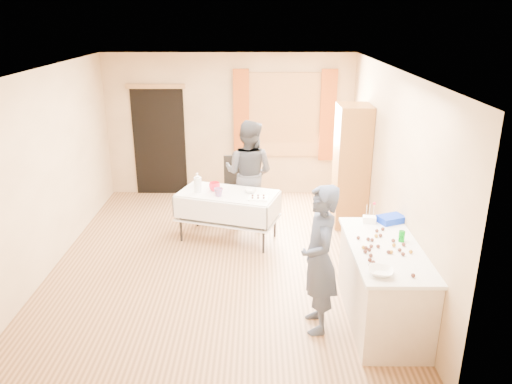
{
  "coord_description": "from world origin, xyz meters",
  "views": [
    {
      "loc": [
        0.51,
        -6.24,
        3.26
      ],
      "look_at": [
        0.49,
        0.0,
        1.0
      ],
      "focal_mm": 35.0,
      "sensor_mm": 36.0,
      "label": 1
    }
  ],
  "objects_px": {
    "chair": "(238,197)",
    "woman": "(249,173)",
    "party_table": "(228,212)",
    "counter": "(383,285)",
    "girl": "(319,260)",
    "cabinet": "(351,166)"
  },
  "relations": [
    {
      "from": "chair",
      "to": "woman",
      "type": "bearing_deg",
      "value": -78.45
    },
    {
      "from": "chair",
      "to": "party_table",
      "type": "bearing_deg",
      "value": -108.72
    },
    {
      "from": "counter",
      "to": "party_table",
      "type": "distance_m",
      "value": 2.8
    },
    {
      "from": "chair",
      "to": "woman",
      "type": "relative_size",
      "value": 0.58
    },
    {
      "from": "party_table",
      "to": "girl",
      "type": "height_order",
      "value": "girl"
    },
    {
      "from": "girl",
      "to": "counter",
      "type": "bearing_deg",
      "value": 95.5
    },
    {
      "from": "party_table",
      "to": "chair",
      "type": "xyz_separation_m",
      "value": [
        0.11,
        1.05,
        -0.15
      ]
    },
    {
      "from": "party_table",
      "to": "woman",
      "type": "height_order",
      "value": "woman"
    },
    {
      "from": "cabinet",
      "to": "chair",
      "type": "bearing_deg",
      "value": 165.97
    },
    {
      "from": "woman",
      "to": "chair",
      "type": "bearing_deg",
      "value": -44.17
    },
    {
      "from": "girl",
      "to": "woman",
      "type": "bearing_deg",
      "value": -168.54
    },
    {
      "from": "cabinet",
      "to": "woman",
      "type": "bearing_deg",
      "value": 179.26
    },
    {
      "from": "counter",
      "to": "chair",
      "type": "relative_size",
      "value": 1.65
    },
    {
      "from": "counter",
      "to": "party_table",
      "type": "bearing_deg",
      "value": 130.44
    },
    {
      "from": "cabinet",
      "to": "chair",
      "type": "distance_m",
      "value": 1.99
    },
    {
      "from": "cabinet",
      "to": "girl",
      "type": "bearing_deg",
      "value": -106.19
    },
    {
      "from": "woman",
      "to": "counter",
      "type": "bearing_deg",
      "value": 140.05
    },
    {
      "from": "party_table",
      "to": "woman",
      "type": "distance_m",
      "value": 0.8
    },
    {
      "from": "girl",
      "to": "woman",
      "type": "xyz_separation_m",
      "value": [
        -0.79,
        2.87,
        0.03
      ]
    },
    {
      "from": "party_table",
      "to": "girl",
      "type": "bearing_deg",
      "value": -46.37
    },
    {
      "from": "counter",
      "to": "girl",
      "type": "height_order",
      "value": "girl"
    },
    {
      "from": "counter",
      "to": "woman",
      "type": "xyz_separation_m",
      "value": [
        -1.51,
        2.75,
        0.4
      ]
    }
  ]
}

